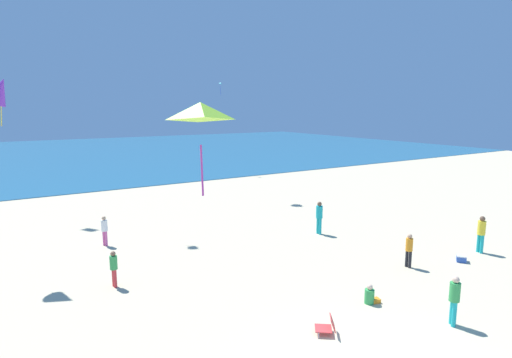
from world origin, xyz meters
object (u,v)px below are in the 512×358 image
at_px(person_0, 114,266).
at_px(beach_chair_near_camera, 327,326).
at_px(person_8, 454,297).
at_px(person_3, 104,229).
at_px(kite_lime, 200,111).
at_px(person_4, 481,232).
at_px(kite_teal, 220,84).
at_px(person_1, 370,296).
at_px(person_7, 319,215).
at_px(cooler_box, 461,258).
at_px(person_6, 409,248).

bearing_deg(person_0, beach_chair_near_camera, -62.86).
distance_m(beach_chair_near_camera, person_8, 4.05).
xyz_separation_m(beach_chair_near_camera, person_3, (-3.73, 11.90, 0.59)).
bearing_deg(kite_lime, person_0, 85.48).
xyz_separation_m(person_0, person_3, (0.80, 5.12, 0.05)).
height_order(person_4, kite_teal, kite_teal).
bearing_deg(person_0, person_1, -46.92).
height_order(person_3, person_7, person_7).
height_order(cooler_box, kite_teal, kite_teal).
bearing_deg(person_7, beach_chair_near_camera, 54.44).
bearing_deg(person_7, person_1, 65.58).
height_order(person_1, person_7, person_7).
xyz_separation_m(person_4, person_6, (-4.33, 0.57, -0.17)).
distance_m(person_3, person_4, 17.78).
height_order(person_3, kite_lime, kite_lime).
bearing_deg(cooler_box, kite_teal, 83.87).
bearing_deg(kite_lime, cooler_box, 16.90).
xyz_separation_m(person_1, person_6, (3.86, 1.48, 0.58)).
bearing_deg(beach_chair_near_camera, person_6, -123.71).
height_order(person_1, kite_lime, kite_lime).
relative_size(person_0, person_8, 0.87).
height_order(cooler_box, person_6, person_6).
height_order(cooler_box, person_1, person_1).
height_order(cooler_box, person_0, person_0).
distance_m(cooler_box, person_3, 16.50).
bearing_deg(person_7, person_8, 77.48).
height_order(person_3, person_4, person_4).
bearing_deg(person_4, person_8, -140.26).
relative_size(beach_chair_near_camera, kite_teal, 0.59).
xyz_separation_m(beach_chair_near_camera, person_1, (2.60, 0.74, -0.00)).
bearing_deg(beach_chair_near_camera, person_3, -35.25).
xyz_separation_m(cooler_box, person_7, (-2.62, 6.44, 0.87)).
bearing_deg(person_1, person_4, 22.42).
height_order(person_6, kite_teal, kite_teal).
distance_m(person_0, person_3, 5.18).
distance_m(person_3, kite_teal, 25.39).
distance_m(person_1, kite_teal, 32.02).
height_order(person_0, person_7, person_7).
height_order(kite_teal, kite_lime, kite_teal).
bearing_deg(person_6, person_8, -126.88).
height_order(person_0, person_4, person_4).
xyz_separation_m(person_4, kite_lime, (-16.08, -4.57, 5.60)).
relative_size(cooler_box, kite_teal, 0.44).
height_order(person_0, kite_teal, kite_teal).
height_order(beach_chair_near_camera, person_6, person_6).
distance_m(person_7, person_8, 9.89).
bearing_deg(person_1, person_7, 78.19).
relative_size(person_3, kite_lime, 1.04).
bearing_deg(person_1, person_6, 37.06).
xyz_separation_m(person_1, person_8, (1.04, -2.39, 0.67)).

